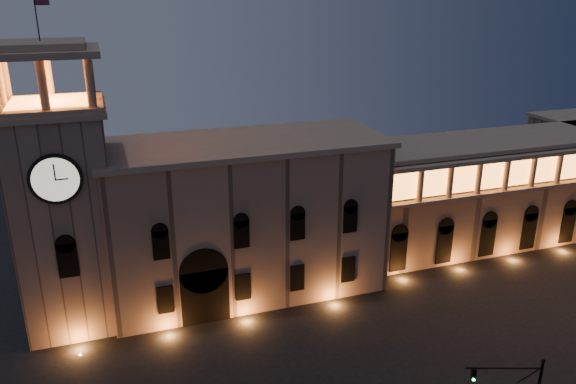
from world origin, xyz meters
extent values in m
cube|color=#8A6B5A|center=(-2.00, 22.00, 8.50)|extent=(30.00, 12.00, 17.00)
cube|color=gray|center=(-2.00, 22.00, 17.30)|extent=(30.80, 12.80, 0.60)
cube|color=black|center=(-8.00, 16.60, 3.00)|extent=(5.00, 1.40, 6.00)
cylinder|color=black|center=(-8.00, 16.60, 6.00)|extent=(5.00, 1.40, 5.00)
cube|color=orange|center=(-8.00, 16.40, 2.80)|extent=(4.20, 0.20, 5.00)
cube|color=#8A6B5A|center=(-20.50, 21.00, 11.00)|extent=(9.00, 9.00, 22.00)
cube|color=gray|center=(-20.50, 21.00, 22.25)|extent=(9.80, 9.80, 0.50)
cylinder|color=black|center=(-20.50, 16.32, 17.00)|extent=(4.60, 0.35, 4.60)
cylinder|color=beige|center=(-20.50, 16.18, 17.00)|extent=(4.00, 0.12, 4.00)
cube|color=gray|center=(-20.50, 21.00, 22.75)|extent=(9.40, 9.40, 0.50)
cube|color=orange|center=(-20.50, 21.00, 23.05)|extent=(6.80, 6.80, 0.15)
cylinder|color=gray|center=(-20.50, 17.20, 25.10)|extent=(0.76, 0.76, 4.20)
cylinder|color=gray|center=(-16.70, 17.20, 25.10)|extent=(0.76, 0.76, 4.20)
cylinder|color=gray|center=(-24.30, 24.80, 25.10)|extent=(0.76, 0.76, 4.20)
cylinder|color=gray|center=(-20.50, 24.80, 25.10)|extent=(0.76, 0.76, 4.20)
cylinder|color=gray|center=(-16.70, 24.80, 25.10)|extent=(0.76, 0.76, 4.20)
cylinder|color=gray|center=(-16.70, 21.00, 25.10)|extent=(0.76, 0.76, 4.20)
cube|color=gray|center=(-20.50, 21.00, 27.50)|extent=(9.80, 9.80, 0.60)
cube|color=gray|center=(-20.50, 21.00, 28.10)|extent=(7.50, 7.50, 0.60)
cylinder|color=black|center=(-20.50, 21.00, 30.40)|extent=(0.10, 0.10, 4.00)
plane|color=maroon|center=(-19.90, 21.00, 31.80)|extent=(1.20, 0.00, 1.20)
cube|color=#856655|center=(32.00, 24.00, 7.00)|extent=(40.00, 10.00, 14.00)
cube|color=gray|center=(32.00, 24.00, 14.25)|extent=(40.60, 10.60, 0.50)
cube|color=gray|center=(32.00, 18.50, 9.30)|extent=(40.00, 1.20, 0.40)
cube|color=gray|center=(32.00, 18.50, 13.60)|extent=(40.00, 1.40, 0.50)
cube|color=orange|center=(32.00, 19.05, 11.50)|extent=(38.00, 0.15, 3.60)
cylinder|color=gray|center=(14.00, 18.50, 11.50)|extent=(0.70, 0.70, 4.00)
cylinder|color=gray|center=(18.00, 18.50, 11.50)|extent=(0.70, 0.70, 4.00)
cylinder|color=gray|center=(22.00, 18.50, 11.50)|extent=(0.70, 0.70, 4.00)
cylinder|color=gray|center=(26.00, 18.50, 11.50)|extent=(0.70, 0.70, 4.00)
cylinder|color=gray|center=(30.00, 18.50, 11.50)|extent=(0.70, 0.70, 4.00)
cylinder|color=gray|center=(34.00, 18.50, 11.50)|extent=(0.70, 0.70, 4.00)
cylinder|color=gray|center=(38.00, 18.50, 11.50)|extent=(0.70, 0.70, 4.00)
sphere|color=black|center=(11.79, -8.66, 7.81)|extent=(0.31, 0.31, 0.31)
cylinder|color=black|center=(9.19, -7.76, 7.15)|extent=(5.24, 1.92, 0.13)
cube|color=black|center=(7.22, -7.07, 6.60)|extent=(0.41, 0.40, 0.93)
cylinder|color=#0CE53F|center=(7.16, -7.24, 6.29)|extent=(0.22, 0.15, 0.20)
camera|label=1|loc=(-16.22, -34.47, 32.60)|focal=35.00mm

